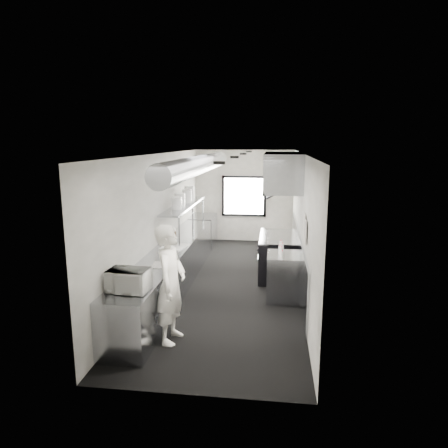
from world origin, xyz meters
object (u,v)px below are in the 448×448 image
(squeeze_bottle_c, at_px, (280,250))
(squeeze_bottle_a, at_px, (282,255))
(pass_shelf, at_px, (184,206))
(squeeze_bottle_d, at_px, (282,248))
(far_work_table, at_px, (203,231))
(cutting_board, at_px, (174,246))
(plate_stack_d, at_px, (189,194))
(squeeze_bottle_e, at_px, (281,246))
(deli_tub_a, at_px, (127,279))
(knife_block, at_px, (172,235))
(plate_stack_a, at_px, (177,203))
(exhaust_hood, at_px, (283,172))
(deli_tub_b, at_px, (134,272))
(line_cook, at_px, (171,284))
(bottle_station, at_px, (284,277))
(range, at_px, (278,256))
(plate_stack_c, at_px, (187,196))
(microwave, at_px, (129,280))
(plate_stack_b, at_px, (180,200))
(squeeze_bottle_b, at_px, (281,252))
(small_plate, at_px, (169,257))

(squeeze_bottle_c, bearing_deg, squeeze_bottle_a, -83.54)
(pass_shelf, xyz_separation_m, squeeze_bottle_d, (2.30, -1.54, -0.55))
(squeeze_bottle_a, bearing_deg, squeeze_bottle_c, 96.46)
(far_work_table, height_order, cutting_board, cutting_board)
(plate_stack_d, bearing_deg, squeeze_bottle_e, -41.15)
(deli_tub_a, height_order, plate_stack_d, plate_stack_d)
(knife_block, xyz_separation_m, plate_stack_a, (0.10, 0.13, 0.70))
(exhaust_hood, height_order, squeeze_bottle_d, exhaust_hood)
(exhaust_hood, xyz_separation_m, deli_tub_b, (-2.41, -2.96, -1.44))
(squeeze_bottle_c, bearing_deg, line_cook, -130.20)
(deli_tub_b, bearing_deg, far_work_table, 88.32)
(plate_stack_d, bearing_deg, pass_shelf, -88.89)
(plate_stack_d, bearing_deg, squeeze_bottle_a, -49.15)
(bottle_station, bearing_deg, plate_stack_a, 155.99)
(range, height_order, squeeze_bottle_c, squeeze_bottle_c)
(plate_stack_c, distance_m, squeeze_bottle_c, 3.11)
(exhaust_hood, distance_m, far_work_table, 3.88)
(microwave, relative_size, knife_block, 2.54)
(plate_stack_a, distance_m, plate_stack_b, 0.28)
(knife_block, xyz_separation_m, plate_stack_b, (0.10, 0.41, 0.72))
(pass_shelf, xyz_separation_m, plate_stack_a, (-0.03, -0.65, 0.17))
(deli_tub_a, height_order, squeeze_bottle_b, squeeze_bottle_b)
(range, height_order, bottle_station, range)
(pass_shelf, bearing_deg, cutting_board, -86.40)
(plate_stack_c, xyz_separation_m, squeeze_bottle_a, (2.30, -2.36, -0.75))
(squeeze_bottle_d, bearing_deg, squeeze_bottle_a, -90.81)
(knife_block, height_order, squeeze_bottle_c, knife_block)
(cutting_board, distance_m, squeeze_bottle_a, 2.30)
(far_work_table, xyz_separation_m, squeeze_bottle_b, (2.24, -4.05, 0.54))
(range, xyz_separation_m, plate_stack_c, (-2.23, 0.62, 1.27))
(microwave, relative_size, squeeze_bottle_e, 2.98)
(far_work_table, distance_m, plate_stack_d, 2.05)
(bottle_station, relative_size, cutting_board, 1.53)
(cutting_board, distance_m, plate_stack_d, 2.20)
(pass_shelf, bearing_deg, plate_stack_b, -93.44)
(squeeze_bottle_a, relative_size, squeeze_bottle_d, 0.93)
(small_plate, bearing_deg, microwave, -94.06)
(small_plate, xyz_separation_m, squeeze_bottle_b, (2.10, 0.31, 0.08))
(deli_tub_b, relative_size, squeeze_bottle_d, 0.80)
(knife_block, relative_size, plate_stack_a, 0.80)
(range, xyz_separation_m, deli_tub_a, (-2.36, -3.26, 0.47))
(far_work_table, xyz_separation_m, squeeze_bottle_a, (2.25, -4.24, 0.53))
(plate_stack_b, bearing_deg, bottle_station, -29.44)
(deli_tub_a, bearing_deg, small_plate, 77.57)
(exhaust_hood, relative_size, plate_stack_b, 6.86)
(plate_stack_d, xyz_separation_m, squeeze_bottle_a, (2.31, -2.67, -0.78))
(microwave, bearing_deg, range, 62.88)
(pass_shelf, height_order, plate_stack_a, plate_stack_a)
(microwave, distance_m, knife_block, 3.19)
(pass_shelf, relative_size, plate_stack_c, 9.10)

